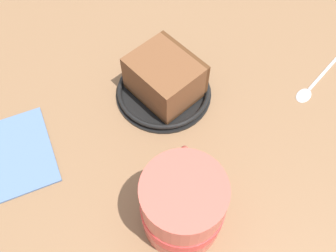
% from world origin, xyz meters
% --- Properties ---
extents(ground_plane, '(1.14, 1.14, 0.02)m').
position_xyz_m(ground_plane, '(0.00, 0.00, -0.01)').
color(ground_plane, brown).
extents(small_plate, '(0.14, 0.14, 0.01)m').
position_xyz_m(small_plate, '(-0.04, 0.01, 0.01)').
color(small_plate, black).
rests_on(small_plate, ground_plane).
extents(cake_slice, '(0.10, 0.09, 0.06)m').
position_xyz_m(cake_slice, '(-0.04, 0.01, 0.04)').
color(cake_slice, '#472814').
rests_on(cake_slice, small_plate).
extents(tea_mug, '(0.11, 0.10, 0.10)m').
position_xyz_m(tea_mug, '(0.13, -0.10, 0.05)').
color(tea_mug, '#BF4C3F').
rests_on(tea_mug, ground_plane).
extents(teaspoon, '(0.03, 0.13, 0.01)m').
position_xyz_m(teaspoon, '(0.10, 0.19, 0.00)').
color(teaspoon, silver).
rests_on(teaspoon, ground_plane).
extents(folded_napkin, '(0.15, 0.14, 0.01)m').
position_xyz_m(folded_napkin, '(-0.09, -0.22, 0.00)').
color(folded_napkin, slate).
rests_on(folded_napkin, ground_plane).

